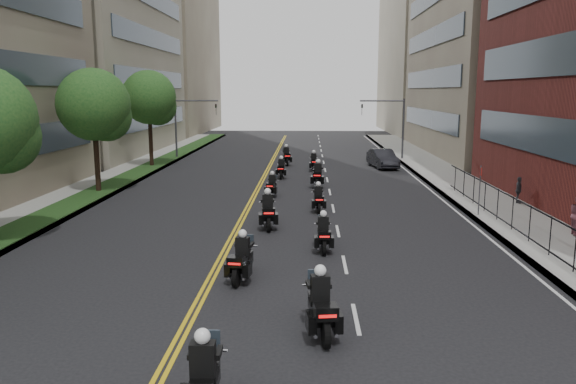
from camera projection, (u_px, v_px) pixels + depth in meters
name	position (u px, v px, depth m)	size (l,w,h in m)	color
sidewalk_right	(471.00, 192.00, 35.06)	(4.00, 90.00, 0.15)	gray
sidewalk_left	(92.00, 189.00, 35.92)	(4.00, 90.00, 0.15)	gray
grass_strip	(105.00, 188.00, 35.87)	(2.00, 90.00, 0.04)	#1B3E16
building_right_tan	(511.00, 0.00, 54.68)	(15.11, 28.00, 30.00)	#756455
building_right_far	(439.00, 46.00, 84.53)	(15.00, 28.00, 26.00)	gray
building_left_far	(154.00, 46.00, 86.10)	(16.00, 28.00, 26.00)	#756455
iron_fence	(540.00, 229.00, 22.16)	(0.05, 28.00, 1.50)	black
street_trees	(57.00, 114.00, 28.70)	(4.40, 38.40, 7.98)	#301E15
traffic_signal_right	(393.00, 120.00, 51.22)	(4.09, 0.20, 5.60)	#3F3F44
traffic_signal_left	(186.00, 119.00, 51.90)	(4.09, 0.20, 5.60)	#3F3F44
motorcycle_1	(321.00, 308.00, 14.60)	(0.77, 2.51, 1.85)	black
motorcycle_2	(242.00, 261.00, 18.84)	(0.71, 2.33, 1.72)	black
motorcycle_3	(323.00, 235.00, 22.32)	(0.51, 2.20, 1.62)	black
motorcycle_4	(268.00, 213.00, 26.01)	(0.73, 2.52, 1.86)	black
motorcycle_5	(318.00, 200.00, 29.63)	(0.52, 2.14, 1.58)	black
motorcycle_6	(272.00, 186.00, 33.87)	(0.57, 2.07, 1.53)	black
motorcycle_7	(318.00, 176.00, 37.10)	(0.63, 2.52, 1.86)	black
motorcycle_8	(281.00, 169.00, 40.92)	(0.51, 2.21, 1.63)	black
motorcycle_9	(314.00, 163.00, 44.76)	(0.53, 2.21, 1.63)	black
motorcycle_10	(286.00, 157.00, 48.10)	(0.73, 2.43, 1.80)	black
parked_sedan	(383.00, 158.00, 46.50)	(1.62, 4.64, 1.53)	black
pedestrian_c	(519.00, 190.00, 31.06)	(0.86, 0.36, 1.46)	#38383F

